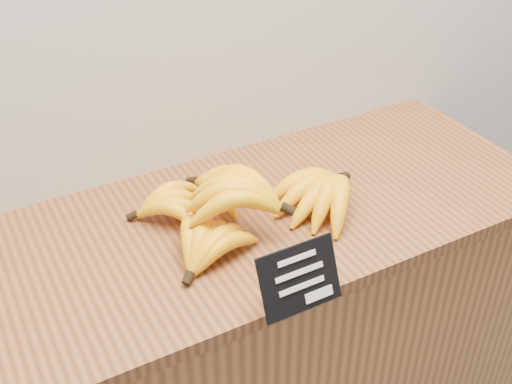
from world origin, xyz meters
name	(u,v)px	position (x,y,z in m)	size (l,w,h in m)	color
counter	(246,369)	(-0.08, 2.75, 0.45)	(1.44, 0.50, 0.90)	#AC6D37
counter_top	(245,221)	(-0.08, 2.75, 0.92)	(1.33, 0.54, 0.03)	brown
chalkboard_sign	(300,278)	(-0.11, 2.48, 0.99)	(0.15, 0.01, 0.12)	black
banana_pile	(245,203)	(-0.09, 2.73, 0.98)	(0.48, 0.35, 0.13)	#FFB60A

